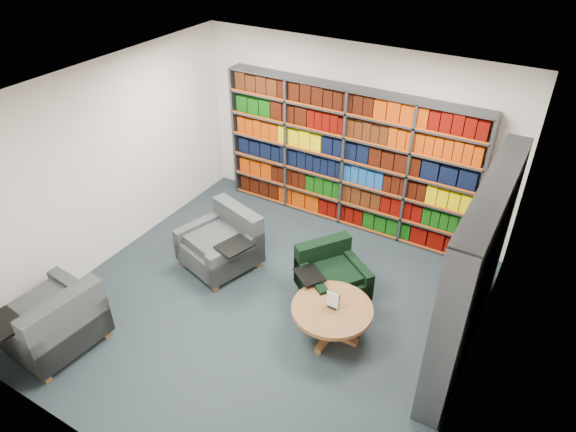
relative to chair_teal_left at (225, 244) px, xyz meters
The scene contains 7 objects.
room_shell 1.51m from the chair_teal_left, 25.78° to the right, with size 5.02×5.02×2.82m.
bookshelf_back 2.24m from the chair_teal_left, 62.96° to the left, with size 4.00×0.28×2.20m.
bookshelf_right 3.39m from the chair_teal_left, ahead, with size 0.28×2.50×2.20m.
chair_teal_left is the anchor object (origin of this frame).
chair_green_right 1.58m from the chair_teal_left, ahead, with size 1.08×1.09×0.70m.
chair_teal_front 2.39m from the chair_teal_left, 108.19° to the right, with size 1.06×1.19×0.89m.
coffee_table 2.00m from the chair_teal_left, 14.59° to the right, with size 0.97×0.97×0.68m.
Camera 1 is at (2.76, -4.12, 4.66)m, focal length 32.00 mm.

